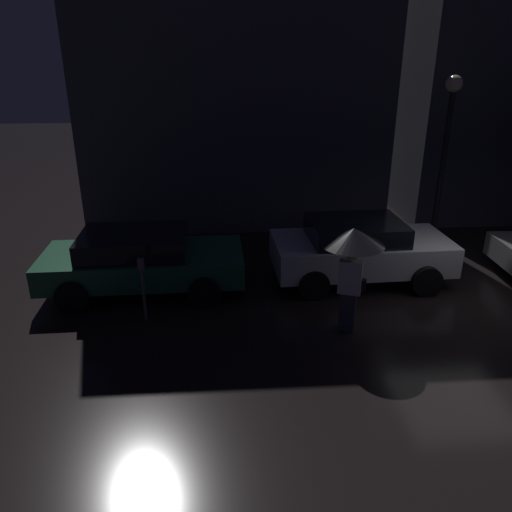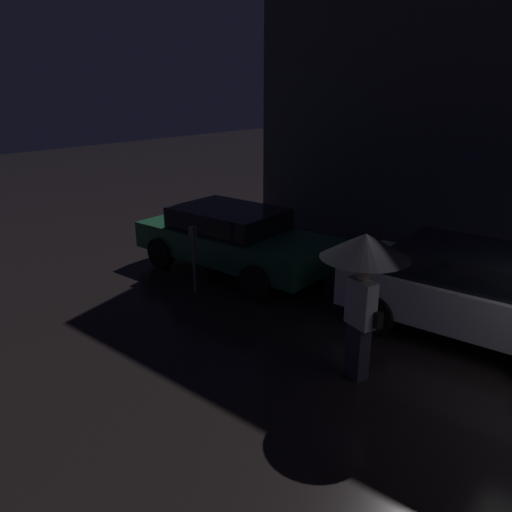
% 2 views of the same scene
% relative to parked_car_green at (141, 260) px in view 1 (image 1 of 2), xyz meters
% --- Properties ---
extents(ground_plane, '(60.00, 60.00, 0.00)m').
position_rel_parked_car_green_xyz_m(ground_plane, '(6.94, -1.34, -0.74)').
color(ground_plane, black).
extents(building_facade_left, '(8.86, 3.00, 8.30)m').
position_rel_parked_car_green_xyz_m(building_facade_left, '(2.28, 5.16, 3.41)').
color(building_facade_left, '#3D3D47').
rests_on(building_facade_left, ground).
extents(parked_car_green, '(4.40, 2.07, 1.37)m').
position_rel_parked_car_green_xyz_m(parked_car_green, '(0.00, 0.00, 0.00)').
color(parked_car_green, '#1E5638').
rests_on(parked_car_green, ground).
extents(parked_car_white, '(4.09, 2.05, 1.45)m').
position_rel_parked_car_green_xyz_m(parked_car_white, '(4.95, 0.21, 0.04)').
color(parked_car_white, silver).
rests_on(parked_car_white, ground).
extents(pedestrian_with_umbrella, '(1.16, 1.16, 2.07)m').
position_rel_parked_car_green_xyz_m(pedestrian_with_umbrella, '(4.15, -2.02, 0.95)').
color(pedestrian_with_umbrella, '#383842').
rests_on(pedestrian_with_umbrella, ground).
extents(parking_meter, '(0.12, 0.10, 1.32)m').
position_rel_parked_car_green_xyz_m(parking_meter, '(0.22, -1.37, 0.08)').
color(parking_meter, '#4C5154').
rests_on(parking_meter, ground).
extents(street_lamp_near, '(0.41, 0.41, 4.46)m').
position_rel_parked_car_green_xyz_m(street_lamp_near, '(7.59, 2.29, 2.32)').
color(street_lamp_near, black).
rests_on(street_lamp_near, ground).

